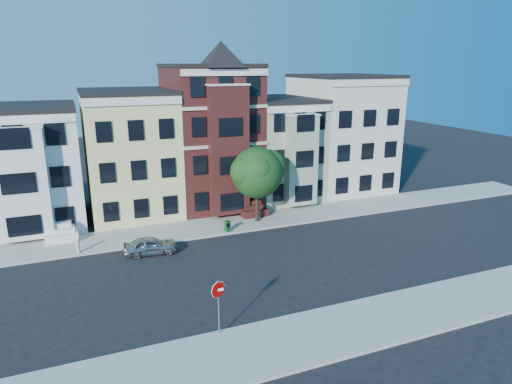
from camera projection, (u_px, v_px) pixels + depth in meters
name	position (u px, v px, depth m)	size (l,w,h in m)	color
ground	(278.00, 264.00, 29.06)	(120.00, 120.00, 0.00)	black
far_sidewalk	(236.00, 223.00, 36.17)	(60.00, 4.00, 0.15)	#9E9B93
near_sidewalk	(348.00, 327.00, 21.90)	(60.00, 4.00, 0.15)	#9E9B93
house_white	(25.00, 168.00, 35.32)	(8.00, 9.00, 9.00)	white
house_yellow	(130.00, 154.00, 38.09)	(7.00, 9.00, 10.00)	beige
house_brown	(210.00, 137.00, 40.36)	(7.00, 9.00, 12.00)	#3B1714
house_green	(277.00, 149.00, 43.12)	(6.00, 9.00, 9.00)	#97A88B
house_cream	(341.00, 134.00, 45.39)	(8.00, 9.00, 11.00)	silver
street_tree	(257.00, 176.00, 35.49)	(6.35, 6.35, 7.39)	#1F4D1B
parked_car	(150.00, 246.00, 30.38)	(1.41, 3.50, 1.19)	#9D9FA3
newspaper_box	(227.00, 226.00, 34.09)	(0.38, 0.34, 0.85)	#1A5023
fire_hydrant	(78.00, 247.00, 30.26)	(0.28, 0.28, 0.78)	beige
stop_sign	(218.00, 305.00, 20.82)	(0.84, 0.12, 3.05)	#B30300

